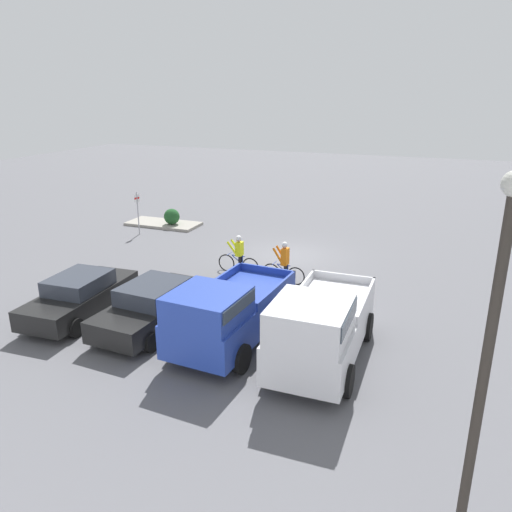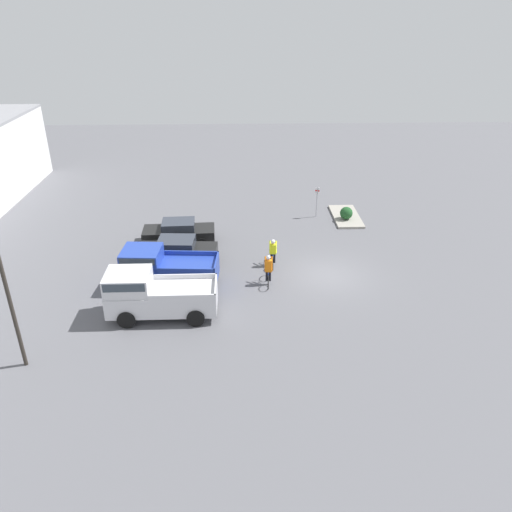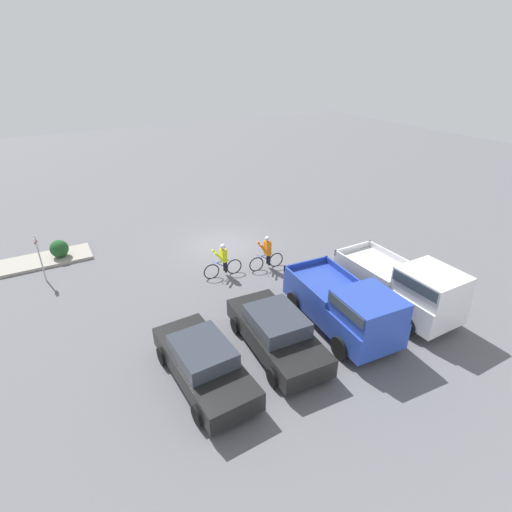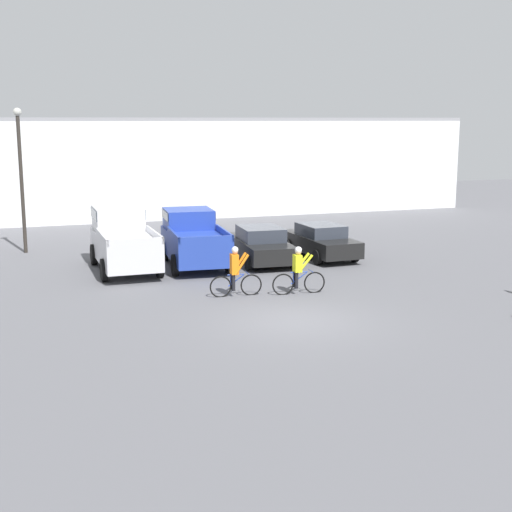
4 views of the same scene
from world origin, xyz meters
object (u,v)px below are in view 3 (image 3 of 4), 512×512
sedan_0 (276,332)px  shrub (59,249)px  fire_lane_sign (39,254)px  pickup_truck_1 (347,306)px  cyclist_0 (223,260)px  cyclist_1 (267,253)px  pickup_truck_0 (404,285)px  sedan_1 (203,363)px

sedan_0 → shrub: size_ratio=5.36×
fire_lane_sign → pickup_truck_1: bearing=134.8°
cyclist_0 → fire_lane_sign: fire_lane_sign is taller
pickup_truck_1 → cyclist_1: 5.62m
pickup_truck_0 → sedan_1: 8.42m
pickup_truck_1 → cyclist_0: 6.39m
cyclist_1 → cyclist_0: bearing=-10.2°
sedan_1 → fire_lane_sign: 10.16m
pickup_truck_1 → cyclist_0: pickup_truck_1 is taller
cyclist_1 → shrub: (8.59, -5.94, -0.24)m
sedan_0 → pickup_truck_1: bearing=171.7°
sedan_0 → cyclist_1: bearing=-117.4°
cyclist_1 → shrub: bearing=-34.6°
pickup_truck_1 → sedan_1: size_ratio=1.12×
sedan_1 → cyclist_1: 7.71m
pickup_truck_1 → sedan_0: bearing=-8.3°
pickup_truck_1 → fire_lane_sign: (9.51, -9.57, 0.26)m
fire_lane_sign → pickup_truck_0: bearing=141.9°
pickup_truck_1 → shrub: size_ratio=5.78×
sedan_0 → shrub: (5.88, -11.15, -0.14)m
pickup_truck_0 → sedan_1: size_ratio=1.14×
pickup_truck_0 → fire_lane_sign: 15.68m
pickup_truck_1 → cyclist_0: bearing=-69.9°
pickup_truck_0 → pickup_truck_1: 2.83m
sedan_1 → fire_lane_sign: (3.94, -9.34, 0.66)m
sedan_1 → shrub: sedan_1 is taller
sedan_1 → shrub: (3.08, -11.33, -0.13)m
cyclist_0 → cyclist_1: 2.16m
cyclist_0 → shrub: bearing=-40.7°
cyclist_1 → fire_lane_sign: 10.25m
cyclist_0 → fire_lane_sign: size_ratio=0.83×
cyclist_1 → sedan_0: bearing=62.6°
pickup_truck_0 → cyclist_0: size_ratio=2.77×
sedan_0 → sedan_1: bearing=3.7°
fire_lane_sign → shrub: 2.30m
sedan_1 → cyclist_1: (-5.51, -5.39, 0.12)m
sedan_1 → sedan_0: bearing=-176.3°
sedan_1 → pickup_truck_0: bearing=177.8°
cyclist_1 → fire_lane_sign: bearing=-22.7°
sedan_0 → sedan_1: size_ratio=1.03×
pickup_truck_0 → shrub: pickup_truck_0 is taller
sedan_0 → fire_lane_sign: (6.74, -9.16, 0.65)m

